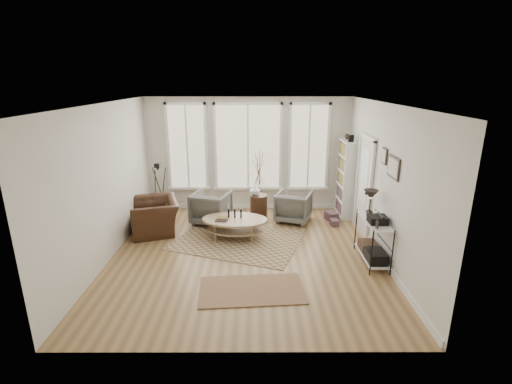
{
  "coord_description": "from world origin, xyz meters",
  "views": [
    {
      "loc": [
        0.19,
        -6.64,
        3.32
      ],
      "look_at": [
        0.2,
        0.6,
        1.1
      ],
      "focal_mm": 26.0,
      "sensor_mm": 36.0,
      "label": 1
    }
  ],
  "objects_px": {
    "side_table": "(259,187)",
    "accent_chair": "(155,216)",
    "bookcase": "(346,178)",
    "armchair_left": "(211,207)",
    "coffee_table": "(234,223)",
    "armchair_right": "(293,207)",
    "low_shelf": "(373,236)"
  },
  "relations": [
    {
      "from": "bookcase",
      "to": "accent_chair",
      "type": "height_order",
      "value": "bookcase"
    },
    {
      "from": "armchair_left",
      "to": "accent_chair",
      "type": "bearing_deg",
      "value": 39.63
    },
    {
      "from": "coffee_table",
      "to": "armchair_right",
      "type": "height_order",
      "value": "armchair_right"
    },
    {
      "from": "low_shelf",
      "to": "armchair_left",
      "type": "xyz_separation_m",
      "value": [
        -3.24,
        1.97,
        -0.13
      ]
    },
    {
      "from": "bookcase",
      "to": "armchair_left",
      "type": "height_order",
      "value": "bookcase"
    },
    {
      "from": "bookcase",
      "to": "side_table",
      "type": "height_order",
      "value": "bookcase"
    },
    {
      "from": "coffee_table",
      "to": "side_table",
      "type": "xyz_separation_m",
      "value": [
        0.53,
        1.12,
        0.49
      ]
    },
    {
      "from": "low_shelf",
      "to": "armchair_left",
      "type": "distance_m",
      "value": 3.8
    },
    {
      "from": "bookcase",
      "to": "accent_chair",
      "type": "distance_m",
      "value": 4.68
    },
    {
      "from": "armchair_right",
      "to": "side_table",
      "type": "xyz_separation_m",
      "value": [
        -0.84,
        0.11,
        0.48
      ]
    },
    {
      "from": "armchair_right",
      "to": "coffee_table",
      "type": "bearing_deg",
      "value": 56.03
    },
    {
      "from": "low_shelf",
      "to": "armchair_right",
      "type": "bearing_deg",
      "value": 121.39
    },
    {
      "from": "armchair_left",
      "to": "accent_chair",
      "type": "xyz_separation_m",
      "value": [
        -1.22,
        -0.53,
        -0.01
      ]
    },
    {
      "from": "armchair_left",
      "to": "side_table",
      "type": "relative_size",
      "value": 0.49
    },
    {
      "from": "bookcase",
      "to": "armchair_left",
      "type": "bearing_deg",
      "value": -170.54
    },
    {
      "from": "armchair_left",
      "to": "armchair_right",
      "type": "relative_size",
      "value": 1.06
    },
    {
      "from": "armchair_right",
      "to": "side_table",
      "type": "distance_m",
      "value": 0.97
    },
    {
      "from": "side_table",
      "to": "accent_chair",
      "type": "distance_m",
      "value": 2.51
    },
    {
      "from": "side_table",
      "to": "accent_chair",
      "type": "xyz_separation_m",
      "value": [
        -2.34,
        -0.76,
        -0.47
      ]
    },
    {
      "from": "accent_chair",
      "to": "side_table",
      "type": "bearing_deg",
      "value": 89.3
    },
    {
      "from": "armchair_right",
      "to": "accent_chair",
      "type": "height_order",
      "value": "accent_chair"
    },
    {
      "from": "low_shelf",
      "to": "coffee_table",
      "type": "relative_size",
      "value": 0.89
    },
    {
      "from": "bookcase",
      "to": "armchair_left",
      "type": "relative_size",
      "value": 2.43
    },
    {
      "from": "low_shelf",
      "to": "armchair_right",
      "type": "relative_size",
      "value": 1.63
    },
    {
      "from": "bookcase",
      "to": "accent_chair",
      "type": "bearing_deg",
      "value": -166.56
    },
    {
      "from": "accent_chair",
      "to": "low_shelf",
      "type": "bearing_deg",
      "value": 53.5
    },
    {
      "from": "low_shelf",
      "to": "accent_chair",
      "type": "relative_size",
      "value": 1.14
    },
    {
      "from": "bookcase",
      "to": "armchair_right",
      "type": "height_order",
      "value": "bookcase"
    },
    {
      "from": "armchair_left",
      "to": "armchair_right",
      "type": "xyz_separation_m",
      "value": [
        1.97,
        0.11,
        -0.02
      ]
    },
    {
      "from": "coffee_table",
      "to": "bookcase",
      "type": "bearing_deg",
      "value": 28.14
    },
    {
      "from": "side_table",
      "to": "coffee_table",
      "type": "bearing_deg",
      "value": -115.38
    },
    {
      "from": "bookcase",
      "to": "armchair_left",
      "type": "distance_m",
      "value": 3.39
    }
  ]
}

